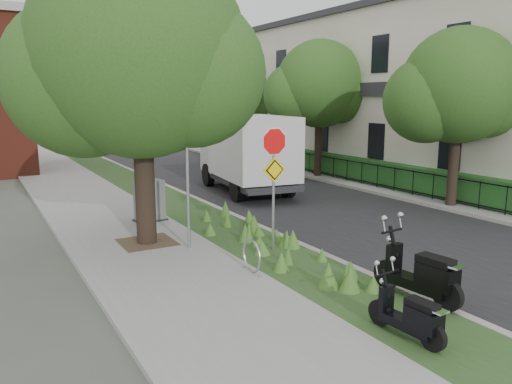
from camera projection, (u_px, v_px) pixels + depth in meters
ground at (331, 252)px, 12.91m from camera, size 120.00×120.00×0.00m
sidewalk_near at (84, 199)px, 19.36m from camera, size 3.50×60.00×0.12m
verge at (152, 192)px, 20.70m from camera, size 2.00×60.00×0.12m
kerb_near at (175, 190)px, 21.19m from camera, size 0.20×60.00×0.13m
road at (247, 184)px, 22.91m from camera, size 7.00×60.00×0.01m
kerb_far at (309, 177)px, 24.60m from camera, size 0.20×60.00×0.13m
footpath_far at (336, 175)px, 25.43m from camera, size 3.20×60.00×0.12m
street_tree_main at (136, 62)px, 12.47m from camera, size 6.21×5.54×7.66m
bare_post at (187, 171)px, 12.49m from camera, size 0.08×0.08×4.00m
bike_hoop at (252, 256)px, 10.99m from camera, size 0.06×0.78×0.77m
sign_assembly at (274, 163)px, 12.30m from camera, size 0.94×0.08×3.22m
fence_far at (321, 164)px, 24.83m from camera, size 0.04×24.00×1.00m
hedge_far at (332, 163)px, 25.17m from camera, size 1.00×24.00×1.10m
terrace_houses at (388, 93)px, 26.27m from camera, size 7.40×26.40×8.20m
far_tree_a at (457, 92)px, 17.27m from camera, size 4.60×4.10×6.22m
far_tree_b at (318, 88)px, 24.06m from camera, size 4.83×4.31×6.56m
far_tree_c at (240, 97)px, 30.96m from camera, size 4.37×3.89×5.93m
scooter_near at (426, 279)px, 9.34m from camera, size 0.54×1.97×0.94m
scooter_far at (414, 321)px, 7.85m from camera, size 0.37×1.51×0.72m
box_truck at (248, 150)px, 20.62m from camera, size 3.15×6.31×2.74m
utility_cabinet at (150, 201)px, 15.60m from camera, size 1.03×0.76×1.27m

